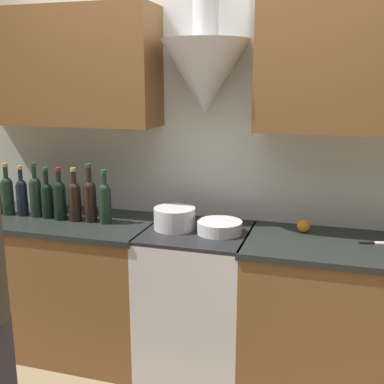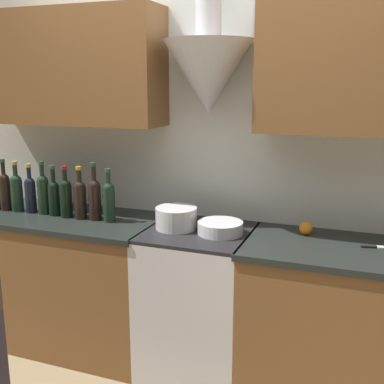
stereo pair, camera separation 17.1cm
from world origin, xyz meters
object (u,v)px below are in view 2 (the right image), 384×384
(wine_bottle_5, at_px, (54,196))
(wine_bottle_8, at_px, (95,197))
(stove_range, at_px, (198,300))
(wine_bottle_1, at_px, (5,189))
(stock_pot, at_px, (176,218))
(mixing_bowl, at_px, (220,228))
(orange_fruit, at_px, (306,228))
(wine_bottle_2, at_px, (17,191))
(wine_bottle_6, at_px, (66,196))
(wine_bottle_9, at_px, (109,200))
(wine_bottle_4, at_px, (43,192))
(wine_bottle_3, at_px, (30,193))
(wine_bottle_7, at_px, (80,197))

(wine_bottle_5, xyz_separation_m, wine_bottle_8, (0.30, 0.00, 0.02))
(stove_range, height_order, wine_bottle_1, wine_bottle_1)
(stock_pot, height_order, mixing_bowl, stock_pot)
(orange_fruit, bearing_deg, wine_bottle_2, -175.04)
(stove_range, relative_size, wine_bottle_2, 2.65)
(wine_bottle_6, relative_size, wine_bottle_9, 1.00)
(mixing_bowl, bearing_deg, stove_range, 175.92)
(wine_bottle_2, bearing_deg, wine_bottle_8, 0.64)
(wine_bottle_4, height_order, mixing_bowl, wine_bottle_4)
(mixing_bowl, bearing_deg, wine_bottle_4, 179.90)
(wine_bottle_8, bearing_deg, wine_bottle_3, 179.99)
(wine_bottle_3, height_order, orange_fruit, wine_bottle_3)
(stove_range, relative_size, wine_bottle_4, 2.56)
(wine_bottle_8, bearing_deg, wine_bottle_6, -175.75)
(wine_bottle_7, bearing_deg, mixing_bowl, 0.73)
(wine_bottle_7, bearing_deg, wine_bottle_3, 178.25)
(wine_bottle_3, distance_m, wine_bottle_9, 0.59)
(wine_bottle_7, bearing_deg, wine_bottle_6, -178.20)
(stove_range, xyz_separation_m, orange_fruit, (0.59, 0.14, 0.47))
(wine_bottle_2, height_order, wine_bottle_7, wine_bottle_2)
(stove_range, distance_m, wine_bottle_2, 1.39)
(wine_bottle_8, distance_m, wine_bottle_9, 0.10)
(wine_bottle_5, bearing_deg, orange_fruit, 5.75)
(stove_range, bearing_deg, stock_pot, -178.61)
(wine_bottle_6, bearing_deg, wine_bottle_7, 1.80)
(wine_bottle_5, xyz_separation_m, stock_pot, (0.84, 0.01, -0.06))
(stove_range, xyz_separation_m, wine_bottle_1, (-1.35, -0.02, 0.58))
(wine_bottle_2, relative_size, wine_bottle_5, 1.03)
(wine_bottle_1, relative_size, wine_bottle_9, 1.05)
(wine_bottle_1, xyz_separation_m, wine_bottle_8, (0.68, 0.01, 0.00))
(stove_range, xyz_separation_m, wine_bottle_5, (-0.97, -0.01, 0.56))
(wine_bottle_1, xyz_separation_m, orange_fruit, (1.94, 0.17, -0.10))
(wine_bottle_8, distance_m, orange_fruit, 1.28)
(wine_bottle_4, xyz_separation_m, wine_bottle_5, (0.09, -0.01, -0.02))
(wine_bottle_1, xyz_separation_m, mixing_bowl, (1.49, 0.01, -0.10))
(wine_bottle_8, height_order, stock_pot, wine_bottle_8)
(wine_bottle_3, bearing_deg, stock_pot, 0.34)
(wine_bottle_3, xyz_separation_m, wine_bottle_5, (0.19, -0.00, -0.00))
(wine_bottle_4, relative_size, wine_bottle_9, 1.05)
(wine_bottle_6, distance_m, wine_bottle_9, 0.30)
(wine_bottle_5, bearing_deg, wine_bottle_3, 179.00)
(wine_bottle_9, relative_size, orange_fruit, 4.46)
(wine_bottle_3, bearing_deg, wine_bottle_7, -1.75)
(wine_bottle_9, bearing_deg, wine_bottle_8, 177.20)
(wine_bottle_6, xyz_separation_m, mixing_bowl, (1.01, 0.01, -0.10))
(wine_bottle_5, bearing_deg, wine_bottle_1, -178.63)
(mixing_bowl, height_order, orange_fruit, orange_fruit)
(wine_bottle_9, bearing_deg, wine_bottle_5, 179.73)
(stock_pot, bearing_deg, wine_bottle_3, -179.66)
(wine_bottle_5, distance_m, mixing_bowl, 1.11)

